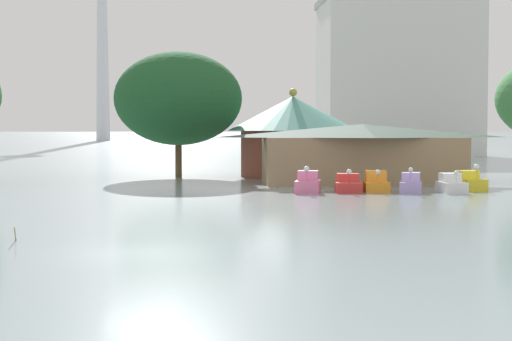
{
  "coord_description": "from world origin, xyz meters",
  "views": [
    {
      "loc": [
        2.09,
        -26.93,
        4.16
      ],
      "look_at": [
        4.86,
        15.07,
        1.95
      ],
      "focal_mm": 56.44,
      "sensor_mm": 36.0,
      "label": 1
    }
  ],
  "objects": [
    {
      "name": "pedal_boat_pink",
      "position": [
        8.83,
        24.51,
        0.58
      ],
      "size": [
        1.95,
        2.48,
        1.79
      ],
      "rotation": [
        0.0,
        0.0,
        -1.78
      ],
      "color": "pink",
      "rests_on": "ground"
    },
    {
      "name": "shoreline_tree_mid",
      "position": [
        -0.01,
        41.96,
        6.7
      ],
      "size": [
        10.88,
        10.88,
        10.69
      ],
      "color": "brown",
      "rests_on": "ground"
    },
    {
      "name": "pedal_boat_white",
      "position": [
        18.13,
        24.07,
        0.51
      ],
      "size": [
        1.44,
        2.52,
        1.5
      ],
      "rotation": [
        0.0,
        0.0,
        -1.57
      ],
      "color": "white",
      "rests_on": "ground"
    },
    {
      "name": "ground_plane",
      "position": [
        0.0,
        0.0,
        0.0
      ],
      "size": [
        2000.0,
        2000.0,
        0.0
      ],
      "primitive_type": "plane",
      "color": "gray"
    },
    {
      "name": "pedal_boat_orange",
      "position": [
        13.46,
        25.24,
        0.55
      ],
      "size": [
        1.85,
        2.79,
        1.51
      ],
      "rotation": [
        0.0,
        0.0,
        -1.68
      ],
      "color": "orange",
      "rests_on": "ground"
    },
    {
      "name": "boathouse",
      "position": [
        14.09,
        33.1,
        2.34
      ],
      "size": [
        15.96,
        6.88,
        4.5
      ],
      "color": "#9E7F5B",
      "rests_on": "ground"
    },
    {
      "name": "green_roof_pavilion",
      "position": [
        9.86,
        42.33,
        3.85
      ],
      "size": [
        11.33,
        11.33,
        7.62
      ],
      "color": "brown",
      "rests_on": "ground"
    },
    {
      "name": "background_building_block",
      "position": [
        32.32,
        97.24,
        12.24
      ],
      "size": [
        23.92,
        15.87,
        24.45
      ],
      "color": "silver",
      "rests_on": "ground"
    },
    {
      "name": "pedal_boat_lavender",
      "position": [
        15.53,
        24.29,
        0.52
      ],
      "size": [
        1.98,
        2.69,
        1.69
      ],
      "rotation": [
        0.0,
        0.0,
        -1.84
      ],
      "color": "#B299D8",
      "rests_on": "ground"
    },
    {
      "name": "pedal_boat_red",
      "position": [
        11.55,
        25.06,
        0.49
      ],
      "size": [
        1.95,
        2.8,
        1.56
      ],
      "rotation": [
        0.0,
        0.0,
        -1.69
      ],
      "color": "red",
      "rests_on": "ground"
    },
    {
      "name": "pedal_boat_yellow",
      "position": [
        19.93,
        25.83,
        0.56
      ],
      "size": [
        1.91,
        2.5,
        1.81
      ],
      "rotation": [
        0.0,
        0.0,
        -1.37
      ],
      "color": "yellow",
      "rests_on": "ground"
    }
  ]
}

